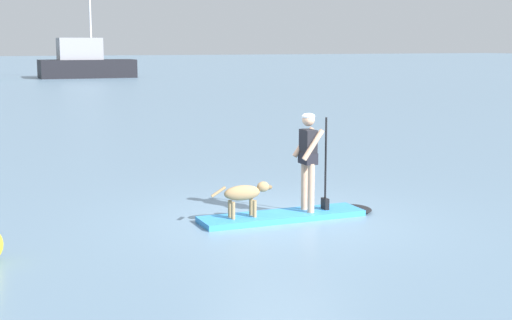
{
  "coord_description": "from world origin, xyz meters",
  "views": [
    {
      "loc": [
        -6.01,
        -10.79,
        3.0
      ],
      "look_at": [
        0.0,
        1.0,
        0.9
      ],
      "focal_mm": 50.98,
      "sensor_mm": 36.0,
      "label": 1
    }
  ],
  "objects": [
    {
      "name": "ground_plane",
      "position": [
        0.0,
        0.0,
        0.0
      ],
      "size": [
        400.0,
        400.0,
        0.0
      ],
      "primitive_type": "plane",
      "color": "slate"
    },
    {
      "name": "person_paddler",
      "position": [
        0.51,
        -0.04,
        1.11
      ],
      "size": [
        0.62,
        0.5,
        1.73
      ],
      "color": "tan",
      "rests_on": "paddleboard"
    },
    {
      "name": "dog",
      "position": [
        -0.69,
        0.05,
        0.5
      ],
      "size": [
        1.12,
        0.27,
        0.59
      ],
      "color": "#997A51",
      "rests_on": "paddleboard"
    },
    {
      "name": "moored_boat_starboard",
      "position": [
        10.59,
        56.56,
        1.38
      ],
      "size": [
        8.86,
        4.16,
        9.3
      ],
      "color": "black",
      "rests_on": "ground_plane"
    },
    {
      "name": "paddleboard",
      "position": [
        0.22,
        -0.02,
        0.05
      ],
      "size": [
        3.26,
        0.97,
        0.1
      ],
      "color": "#338CD8",
      "rests_on": "ground_plane"
    }
  ]
}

